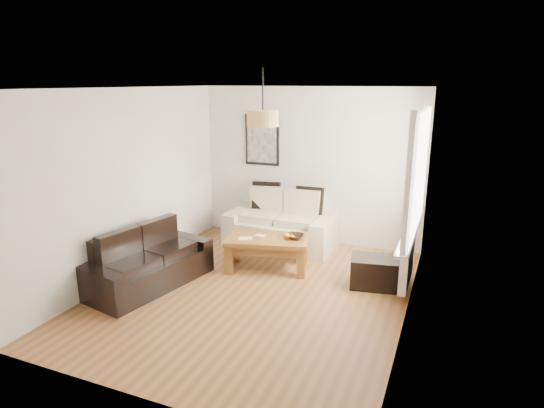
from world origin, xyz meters
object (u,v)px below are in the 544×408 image
at_px(loveseat_cream, 281,220).
at_px(coffee_table, 267,253).
at_px(sofa_leather, 147,259).
at_px(ottoman, 377,272).

height_order(loveseat_cream, coffee_table, loveseat_cream).
bearing_deg(sofa_leather, ottoman, -57.34).
xyz_separation_m(sofa_leather, ottoman, (2.88, 1.12, -0.17)).
relative_size(loveseat_cream, ottoman, 2.50).
height_order(loveseat_cream, sofa_leather, loveseat_cream).
relative_size(sofa_leather, coffee_table, 1.45).
height_order(sofa_leather, coffee_table, sofa_leather).
bearing_deg(ottoman, loveseat_cream, 151.03).
xyz_separation_m(sofa_leather, coffee_table, (1.28, 1.11, -0.13)).
bearing_deg(coffee_table, sofa_leather, -139.07).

